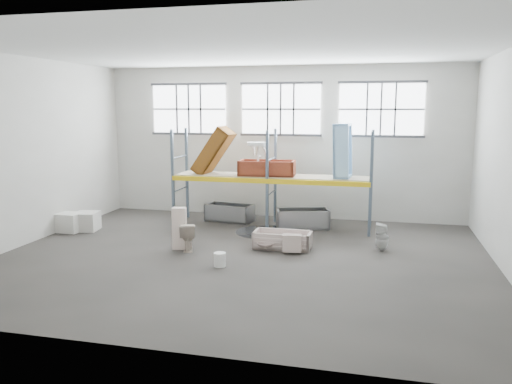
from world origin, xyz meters
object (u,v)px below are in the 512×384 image
(rust_tub_flat, at_px, (267,168))
(carton_near, at_px, (70,222))
(steel_tub_right, at_px, (303,219))
(bucket, at_px, (220,260))
(toilet_beige, at_px, (188,236))
(blue_tub_upright, at_px, (343,151))
(cistern_tall, at_px, (180,228))
(steel_tub_left, at_px, (230,213))
(bathtub_beige, at_px, (283,240))
(toilet_white, at_px, (382,237))

(rust_tub_flat, height_order, carton_near, rust_tub_flat)
(steel_tub_right, relative_size, bucket, 4.86)
(toilet_beige, xyz_separation_m, rust_tub_flat, (1.42, 3.09, 1.46))
(blue_tub_upright, bearing_deg, cistern_tall, -141.68)
(blue_tub_upright, bearing_deg, bucket, -119.86)
(cistern_tall, xyz_separation_m, steel_tub_left, (0.31, 3.50, -0.27))
(steel_tub_right, distance_m, blue_tub_upright, 2.40)
(bathtub_beige, xyz_separation_m, rust_tub_flat, (-0.95, 2.35, 1.60))
(bathtub_beige, height_order, toilet_beige, toilet_beige)
(bathtub_beige, xyz_separation_m, steel_tub_left, (-2.28, 2.78, 0.06))
(toilet_beige, height_order, blue_tub_upright, blue_tub_upright)
(steel_tub_right, bearing_deg, bucket, -106.90)
(cistern_tall, xyz_separation_m, bucket, (1.47, -1.17, -0.39))
(toilet_beige, bearing_deg, blue_tub_upright, -159.23)
(cistern_tall, distance_m, steel_tub_left, 3.52)
(toilet_white, xyz_separation_m, rust_tub_flat, (-3.49, 1.97, 1.46))
(steel_tub_left, height_order, carton_near, carton_near)
(rust_tub_flat, xyz_separation_m, blue_tub_upright, (2.27, 0.04, 0.58))
(steel_tub_right, xyz_separation_m, bucket, (-1.30, -4.27, -0.13))
(toilet_beige, xyz_separation_m, steel_tub_right, (2.54, 3.13, -0.07))
(bucket, height_order, carton_near, carton_near)
(bathtub_beige, xyz_separation_m, blue_tub_upright, (1.33, 2.39, 2.17))
(toilet_beige, relative_size, toilet_white, 1.00)
(cistern_tall, relative_size, steel_tub_left, 0.73)
(bathtub_beige, distance_m, steel_tub_right, 2.39)
(cistern_tall, height_order, blue_tub_upright, blue_tub_upright)
(toilet_beige, height_order, toilet_white, same)
(bucket, bearing_deg, carton_near, 158.07)
(toilet_beige, distance_m, steel_tub_right, 4.03)
(bathtub_beige, xyz_separation_m, bucket, (-1.13, -1.89, -0.06))
(bucket, bearing_deg, rust_tub_flat, 87.54)
(bathtub_beige, height_order, cistern_tall, cistern_tall)
(toilet_white, height_order, rust_tub_flat, rust_tub_flat)
(toilet_beige, xyz_separation_m, blue_tub_upright, (3.69, 3.13, 2.03))
(bathtub_beige, bearing_deg, blue_tub_upright, 61.50)
(toilet_beige, xyz_separation_m, bucket, (1.24, -1.14, -0.20))
(toilet_beige, relative_size, cistern_tall, 0.66)
(cistern_tall, distance_m, blue_tub_upright, 5.33)
(bathtub_beige, bearing_deg, toilet_beige, -161.91)
(blue_tub_upright, bearing_deg, steel_tub_right, -179.76)
(bathtub_beige, height_order, blue_tub_upright, blue_tub_upright)
(blue_tub_upright, bearing_deg, carton_near, -164.86)
(cistern_tall, bearing_deg, steel_tub_right, 37.22)
(toilet_beige, relative_size, steel_tub_left, 0.48)
(steel_tub_right, bearing_deg, blue_tub_upright, 0.24)
(steel_tub_right, height_order, carton_near, steel_tub_right)
(cistern_tall, distance_m, toilet_white, 5.26)
(toilet_white, height_order, steel_tub_right, toilet_white)
(cistern_tall, relative_size, carton_near, 1.68)
(steel_tub_left, height_order, blue_tub_upright, blue_tub_upright)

